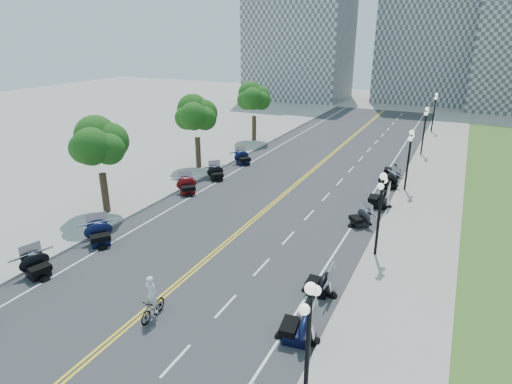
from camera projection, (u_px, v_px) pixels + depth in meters
The scene contains 47 objects.
ground at pixel (212, 255), 24.99m from camera, with size 160.00×160.00×0.00m, color gray.
road at pixel (279, 199), 33.42m from camera, with size 16.00×90.00×0.01m, color #333335.
centerline_yellow_a at pixel (277, 198), 33.46m from camera, with size 0.12×90.00×0.00m, color yellow.
centerline_yellow_b at pixel (280, 199), 33.36m from camera, with size 0.12×90.00×0.00m, color yellow.
edge_line_north at pixel (361, 213), 30.80m from camera, with size 0.12×90.00×0.00m, color white.
edge_line_south at pixel (209, 186), 36.03m from camera, with size 0.12×90.00×0.00m, color white.
lane_dash_4 at pixel (176, 361), 16.94m from camera, with size 0.12×2.00×0.00m, color white.
lane_dash_5 at pixel (226, 306), 20.31m from camera, with size 0.12×2.00×0.00m, color white.
lane_dash_6 at pixel (261, 267), 23.68m from camera, with size 0.12×2.00×0.00m, color white.
lane_dash_7 at pixel (288, 238), 27.05m from camera, with size 0.12×2.00×0.00m, color white.
lane_dash_8 at pixel (309, 215), 30.42m from camera, with size 0.12×2.00×0.00m, color white.
lane_dash_9 at pixel (326, 197), 33.79m from camera, with size 0.12×2.00×0.00m, color white.
lane_dash_10 at pixel (340, 182), 37.16m from camera, with size 0.12×2.00×0.00m, color white.
lane_dash_11 at pixel (351, 169), 40.53m from camera, with size 0.12×2.00×0.00m, color white.
lane_dash_12 at pixel (361, 159), 43.90m from camera, with size 0.12×2.00×0.00m, color white.
lane_dash_13 at pixel (369, 150), 47.27m from camera, with size 0.12×2.00×0.00m, color white.
lane_dash_14 at pixel (376, 142), 50.64m from camera, with size 0.12×2.00×0.00m, color white.
lane_dash_15 at pixel (382, 135), 54.01m from camera, with size 0.12×2.00×0.00m, color white.
lane_dash_16 at pixel (388, 129), 57.38m from camera, with size 0.12×2.00×0.00m, color white.
lane_dash_17 at pixel (393, 124), 60.75m from camera, with size 0.12×2.00×0.00m, color white.
lane_dash_18 at pixel (397, 119), 64.12m from camera, with size 0.12×2.00×0.00m, color white.
lane_dash_19 at pixel (401, 114), 67.49m from camera, with size 0.12×2.00×0.00m, color white.
sidewalk_north at pixel (421, 222), 29.10m from camera, with size 5.00×90.00×0.15m, color #9E9991.
sidewalk_south at pixel (169, 179), 37.68m from camera, with size 5.00×90.00×0.15m, color #9E9991.
distant_block_a at pixel (300, 28), 80.01m from camera, with size 18.00×14.00×26.00m, color gray.
distant_block_b at pixel (430, 15), 75.38m from camera, with size 16.00×12.00×30.00m, color gray.
street_lamp_1 at pixel (308, 349), 13.83m from camera, with size 0.50×1.20×4.90m, color black, non-canonical shape.
street_lamp_2 at pixel (379, 215), 23.94m from camera, with size 0.50×1.20×4.90m, color black, non-canonical shape.
street_lamp_3 at pixel (408, 161), 34.05m from camera, with size 0.50×1.20×4.90m, color black, non-canonical shape.
street_lamp_4 at pixel (424, 131), 44.16m from camera, with size 0.50×1.20×4.90m, color black, non-canonical shape.
street_lamp_5 at pixel (434, 113), 54.26m from camera, with size 0.50×1.20×4.90m, color black, non-canonical shape.
tree_2 at pixel (99, 149), 29.09m from camera, with size 4.80×4.80×9.20m, color #235619, non-canonical shape.
tree_3 at pixel (197, 119), 39.20m from camera, with size 4.80×4.80×9.20m, color #235619, non-canonical shape.
tree_4 at pixel (254, 101), 49.31m from camera, with size 4.80×4.80×9.20m, color #235619, non-canonical shape.
motorcycle_n_4 at pixel (298, 325), 17.84m from camera, with size 2.16×2.16×1.51m, color black, non-canonical shape.
motorcycle_n_5 at pixel (319, 282), 21.10m from camera, with size 1.92×1.92×1.34m, color black, non-canonical shape.
motorcycle_n_7 at pixel (360, 217), 28.54m from camera, with size 1.86×1.86×1.30m, color black, non-canonical shape.
motorcycle_n_8 at pixel (379, 197), 31.59m from camera, with size 2.21×2.21×1.55m, color black, non-canonical shape.
motorcycle_n_9 at pixel (389, 180), 35.48m from camera, with size 2.07×2.07×1.45m, color black, non-canonical shape.
motorcycle_n_10 at pixel (391, 169), 38.57m from camera, with size 1.86×1.86×1.30m, color black, non-canonical shape.
motorcycle_s_4 at pixel (37, 265), 22.59m from camera, with size 1.99×1.99×1.40m, color black, non-canonical shape.
motorcycle_s_5 at pixel (99, 233), 25.99m from camera, with size 2.15×2.15×1.51m, color black, non-canonical shape.
motorcycle_s_7 at pixel (187, 185), 34.20m from camera, with size 2.07×2.07×1.45m, color #590A0C, non-canonical shape.
motorcycle_s_8 at pixel (216, 173), 37.49m from camera, with size 1.89×1.89×1.32m, color black, non-canonical shape.
motorcycle_s_9 at pixel (243, 157), 41.91m from camera, with size 2.05×2.05×1.43m, color black, non-canonical shape.
bicycle at pixel (153, 308), 19.34m from camera, with size 0.50×1.75×1.05m, color #A51414.
cyclist_rider at pixel (150, 280), 18.83m from camera, with size 0.66×0.44×1.82m, color white.
Camera 1 is at (11.96, -18.77, 12.23)m, focal length 30.00 mm.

